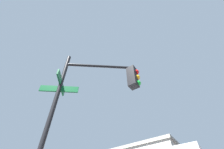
{
  "coord_description": "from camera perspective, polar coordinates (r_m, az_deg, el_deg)",
  "views": [
    {
      "loc": [
        -3.48,
        -9.22,
        1.39
      ],
      "look_at": [
        -5.22,
        -6.77,
        4.36
      ],
      "focal_mm": 24.4,
      "sensor_mm": 36.0,
      "label": 1
    }
  ],
  "objects": [
    {
      "name": "traffic_signal_near",
      "position": [
        4.39,
        -6.86,
        -8.09
      ],
      "size": [
        2.35,
        1.99,
        5.66
      ],
      "color": "black",
      "rests_on": "ground_plane"
    }
  ]
}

